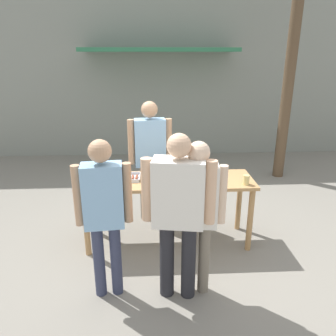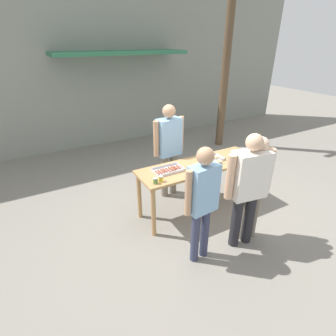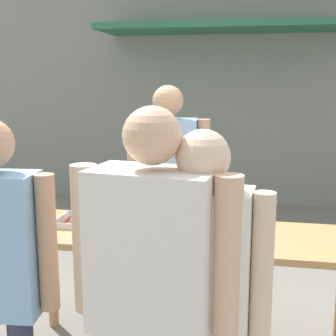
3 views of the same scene
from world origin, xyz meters
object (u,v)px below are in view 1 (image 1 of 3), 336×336
Objects in this scene: food_tray_sausages at (121,178)px; beer_cup at (246,180)px; person_server_behind_table at (150,151)px; food_tray_buns at (189,176)px; person_customer_with_cup at (197,207)px; person_customer_holding_hotdog at (104,207)px; utility_pole at (294,36)px; person_customer_waiting_in_line at (178,206)px; condiment_jar_ketchup at (98,184)px; condiment_jar_mustard at (89,184)px.

beer_cup is at bearing -9.60° from food_tray_sausages.
beer_cup is at bearing -41.82° from person_server_behind_table.
person_server_behind_table is at bearing 127.87° from food_tray_buns.
beer_cup is at bearing -21.18° from food_tray_buns.
food_tray_buns is at bearing -86.89° from person_customer_with_cup.
person_customer_with_cup is (-0.69, -0.76, 0.04)m from beer_cup.
person_customer_holding_hotdog is 4.72m from utility_pole.
person_server_behind_table is 1.06× the size of person_customer_holding_hotdog.
food_tray_sausages is 1.23m from person_customer_waiting_in_line.
person_server_behind_table is at bearing -72.24° from person_customer_waiting_in_line.
person_customer_waiting_in_line reaches higher than condiment_jar_ketchup.
food_tray_buns is 4.62× the size of condiment_jar_mustard.
person_customer_waiting_in_line is at bearing -39.93° from condiment_jar_mustard.
condiment_jar_ketchup is at bearing -30.95° from person_customer_with_cup.
person_customer_holding_hotdog is at bearing -109.35° from person_server_behind_table.
beer_cup is 0.07× the size of person_customer_with_cup.
food_tray_buns is (0.84, 0.00, 0.01)m from food_tray_sausages.
person_customer_holding_hotdog is at bearing -154.25° from beer_cup.
beer_cup is 1.43m from person_server_behind_table.
person_customer_waiting_in_line is (0.62, -1.06, 0.11)m from food_tray_sausages.
food_tray_sausages is 0.29× the size of person_customer_with_cup.
food_tray_buns is at bearing -56.44° from person_server_behind_table.
food_tray_buns is 0.70m from beer_cup.
person_customer_holding_hotdog is (-0.08, -1.01, 0.10)m from food_tray_sausages.
food_tray_buns is 3.52m from utility_pole.
food_tray_sausages is at bearing 36.61° from condiment_jar_mustard.
person_customer_holding_hotdog is 0.32× the size of utility_pole.
food_tray_sausages is 0.29× the size of person_customer_holding_hotdog.
person_server_behind_table is at bearing 142.48° from beer_cup.
person_server_behind_table is 1.08× the size of person_customer_with_cup.
person_customer_waiting_in_line is (0.69, -0.05, 0.01)m from person_customer_holding_hotdog.
food_tray_sausages is 4.07m from utility_pole.
food_tray_sausages is 1.29m from person_customer_with_cup.
condiment_jar_mustard is 0.74× the size of beer_cup.
food_tray_buns is 0.08× the size of utility_pole.
food_tray_sausages is at bearing -50.85° from person_customer_waiting_in_line.
condiment_jar_ketchup is 1.30m from person_customer_with_cup.
condiment_jar_mustard is 1.37m from person_customer_with_cup.
condiment_jar_mustard is at bearing -30.89° from person_customer_waiting_in_line.
person_customer_waiting_in_line is at bearing -85.59° from person_server_behind_table.
utility_pole is (3.26, 2.52, 1.71)m from condiment_jar_mustard.
person_customer_with_cup is 0.19m from person_customer_waiting_in_line.
condiment_jar_mustard is 1.00× the size of condiment_jar_ketchup.
person_customer_with_cup is at bearing 174.29° from person_customer_holding_hotdog.
condiment_jar_ketchup is at bearing -34.31° from person_customer_waiting_in_line.
condiment_jar_mustard is at bearing -28.15° from person_customer_with_cup.
condiment_jar_mustard is 0.02× the size of utility_pole.
condiment_jar_mustard and condiment_jar_ketchup have the same top height.
person_customer_holding_hotdog is (-1.57, -0.76, 0.06)m from beer_cup.
person_customer_with_cup is at bearing -155.88° from person_customer_waiting_in_line.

